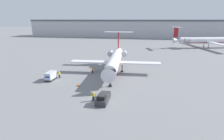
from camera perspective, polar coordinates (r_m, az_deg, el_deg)
ground_plane at (r=32.16m, az=-2.73°, el=-10.25°), size 600.00×600.00×0.00m
terminal_building at (r=148.33m, az=8.10°, el=13.26°), size 180.00×16.80×14.09m
airplane_main at (r=47.87m, az=0.98°, el=3.32°), size 24.79×27.35×10.42m
pushback_tug at (r=31.91m, az=-2.92°, el=-9.19°), size 1.93×4.84×1.75m
luggage_cart at (r=45.12m, az=-19.39°, el=-1.86°), size 1.62×3.22×2.07m
worker_near_tug at (r=32.18m, az=-6.15°, el=-8.44°), size 0.40×0.25×1.80m
worker_by_wing at (r=48.02m, az=-6.38°, el=-0.11°), size 0.40×0.24×1.74m
worker_on_apron at (r=45.98m, az=-16.84°, el=-1.36°), size 0.40×0.26×1.87m
traffic_cone_left at (r=39.71m, az=-10.91°, el=-4.73°), size 0.64×0.64×0.69m
airplane_parked_far_left at (r=104.50m, az=29.10°, el=8.47°), size 39.55×33.09×10.62m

